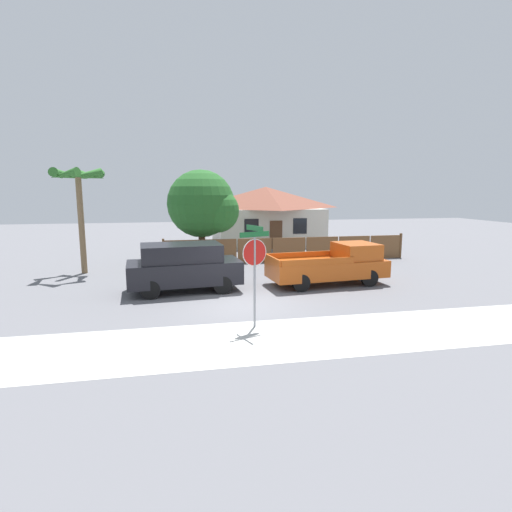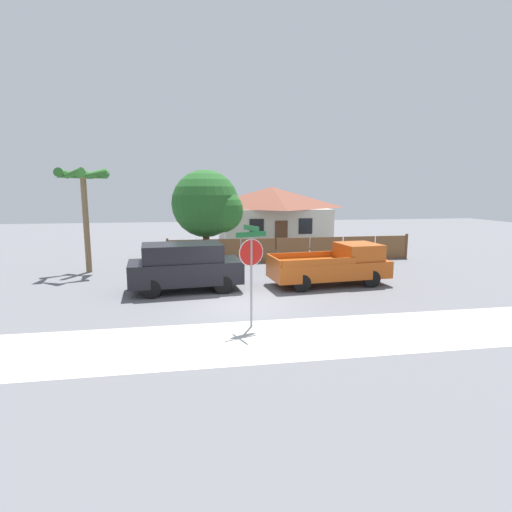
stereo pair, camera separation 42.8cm
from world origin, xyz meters
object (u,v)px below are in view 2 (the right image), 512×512
palm_tree (83,184)px  orange_pickup (334,265)px  oak_tree (209,205)px  stop_sign (251,259)px  red_suv (185,266)px  house (272,214)px

palm_tree → orange_pickup: bearing=-22.5°
oak_tree → stop_sign: 12.24m
palm_tree → stop_sign: (6.78, -9.50, -2.31)m
red_suv → stop_sign: bearing=-72.9°
house → orange_pickup: house is taller
house → red_suv: house is taller
red_suv → house: bearing=59.9°
orange_pickup → stop_sign: stop_sign is taller
house → red_suv: 15.73m
red_suv → orange_pickup: size_ratio=0.88×
palm_tree → stop_sign: 11.90m
oak_tree → orange_pickup: (5.01, -7.31, -2.37)m
oak_tree → stop_sign: bearing=-87.3°
red_suv → orange_pickup: 6.42m
oak_tree → stop_sign: oak_tree is taller
stop_sign → oak_tree: bearing=72.3°
house → palm_tree: (-11.41, -9.56, 2.13)m
palm_tree → oak_tree: bearing=23.3°
house → palm_tree: 15.04m
oak_tree → orange_pickup: size_ratio=1.00×
palm_tree → red_suv: size_ratio=1.10×
palm_tree → red_suv: 7.48m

